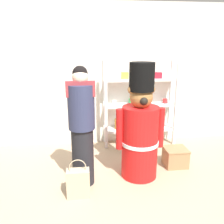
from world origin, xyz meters
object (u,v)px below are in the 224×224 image
object	(u,v)px
display_crate	(175,157)
teddy_bear_guard	(140,131)
shopping_bag	(78,183)
person_shopper	(82,126)
merchandise_shelf	(140,104)

from	to	relation	value
display_crate	teddy_bear_guard	bearing A→B (deg)	-161.24
teddy_bear_guard	shopping_bag	xyz separation A→B (m)	(-0.88, -0.41, -0.51)
person_shopper	shopping_bag	world-z (taller)	person_shopper
merchandise_shelf	shopping_bag	distance (m)	2.07
merchandise_shelf	teddy_bear_guard	distance (m)	1.23
shopping_bag	display_crate	distance (m)	1.65
display_crate	person_shopper	bearing A→B (deg)	-167.60
person_shopper	shopping_bag	bearing A→B (deg)	-102.52
merchandise_shelf	shopping_bag	bearing A→B (deg)	-125.91
shopping_bag	display_crate	world-z (taller)	shopping_bag
person_shopper	merchandise_shelf	bearing A→B (deg)	49.82
person_shopper	shopping_bag	size ratio (longest dim) A/B	3.17
display_crate	shopping_bag	bearing A→B (deg)	-157.52
merchandise_shelf	shopping_bag	xyz separation A→B (m)	(-1.16, -1.60, -0.60)
shopping_bag	display_crate	bearing A→B (deg)	22.48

